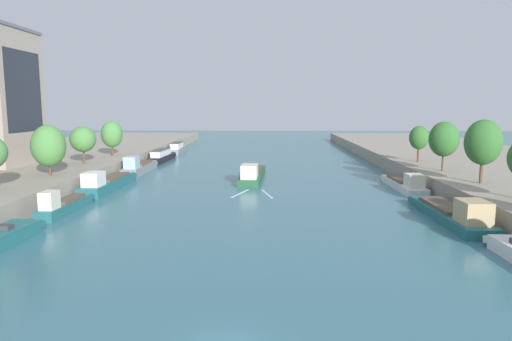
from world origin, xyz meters
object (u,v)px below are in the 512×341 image
moored_boat_left_far (64,205)px  moored_boat_left_second (139,167)px  moored_boat_right_upstream (452,213)px  tree_right_nearest (444,139)px  tree_right_second (483,142)px  moored_boat_left_midway (177,148)px  tree_left_by_lamp (48,146)px  moored_boat_left_upstream (162,156)px  barge_midriver (252,174)px  moored_boat_left_end (107,183)px  tree_left_end_of_row (83,139)px  tree_right_far (419,138)px  moored_boat_right_gap_after (404,184)px  tree_left_third (112,134)px

moored_boat_left_far → moored_boat_left_second: size_ratio=0.75×
moored_boat_right_upstream → tree_right_nearest: bearing=72.5°
moored_boat_left_second → moored_boat_right_upstream: size_ratio=0.89×
tree_right_second → moored_boat_left_midway: bearing=130.1°
tree_left_by_lamp → moored_boat_left_upstream: bearing=79.6°
moored_boat_left_far → tree_right_nearest: size_ratio=1.55×
barge_midriver → moored_boat_left_far: barge_midriver is taller
tree_right_nearest → tree_left_by_lamp: bearing=-173.9°
moored_boat_left_end → tree_left_by_lamp: 9.15m
moored_boat_left_second → tree_left_end_of_row: bearing=-138.1°
barge_midriver → moored_boat_left_far: bearing=-129.8°
moored_boat_left_upstream → tree_right_second: bearing=-39.8°
moored_boat_left_second → tree_right_nearest: tree_right_nearest is taller
tree_left_end_of_row → moored_boat_left_second: bearing=41.9°
barge_midriver → moored_boat_left_midway: 45.87m
moored_boat_left_upstream → tree_right_nearest: size_ratio=2.09×
moored_boat_right_upstream → tree_right_second: tree_right_second is taller
tree_right_nearest → tree_right_far: size_ratio=1.18×
moored_boat_left_midway → tree_left_end_of_row: size_ratio=2.22×
moored_boat_right_upstream → moored_boat_left_end: bearing=157.9°
moored_boat_left_far → moored_boat_left_second: moored_boat_left_second is taller
moored_boat_left_far → moored_boat_left_end: size_ratio=0.69×
moored_boat_left_far → moored_boat_right_gap_after: (42.08, 15.49, -0.06)m
moored_boat_right_gap_after → tree_left_by_lamp: tree_left_by_lamp is taller
moored_boat_left_midway → tree_left_by_lamp: (-6.44, -53.67, 5.30)m
moored_boat_left_midway → moored_boat_right_upstream: size_ratio=0.82×
tree_right_second → moored_boat_right_gap_after: bearing=126.6°
tree_right_nearest → moored_boat_left_second: bearing=164.5°
moored_boat_left_far → moored_boat_left_end: 14.24m
barge_midriver → moored_boat_left_end: 22.54m
moored_boat_left_end → tree_left_third: tree_left_third is taller
tree_left_end_of_row → tree_right_far: size_ratio=1.00×
moored_boat_left_upstream → moored_boat_right_gap_after: moored_boat_right_gap_after is taller
moored_boat_left_far → tree_right_second: 49.52m
moored_boat_left_midway → moored_boat_right_upstream: (42.19, -67.78, -0.24)m
moored_boat_right_upstream → tree_left_end_of_row: bearing=151.3°
barge_midriver → moored_boat_left_end: (-20.30, -9.81, 0.09)m
tree_right_nearest → tree_right_far: (0.08, 11.24, -0.57)m
tree_left_end_of_row → tree_left_third: bearing=87.2°
tree_left_by_lamp → tree_left_end_of_row: (-0.61, 12.87, -0.04)m
moored_boat_left_second → moored_boat_right_upstream: (42.08, -33.41, -0.12)m
moored_boat_left_far → moored_boat_left_end: moored_boat_left_end is taller
barge_midriver → moored_boat_right_gap_after: 23.62m
tree_left_end_of_row → tree_right_nearest: (55.53, -7.01, 0.65)m
moored_boat_right_gap_after → tree_right_far: tree_right_far is taller
moored_boat_right_gap_after → tree_left_end_of_row: 50.74m
barge_midriver → moored_boat_left_end: bearing=-154.2°
tree_left_by_lamp → moored_boat_left_end: bearing=23.2°
tree_left_end_of_row → tree_right_far: tree_left_end_of_row is taller
moored_boat_left_second → moored_boat_left_upstream: bearing=89.6°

